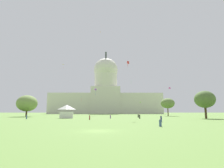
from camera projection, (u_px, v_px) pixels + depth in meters
ground_plane at (98, 131)px, 25.85m from camera, size 800.00×800.00×0.00m
capitol_building at (106, 95)px, 216.01m from camera, size 129.20×28.68×74.81m
event_tent at (67, 111)px, 74.39m from camera, size 5.94×5.06×5.41m
tree_east_far at (205, 99)px, 71.15m from camera, size 11.10×11.04×10.74m
tree_east_mid at (168, 103)px, 110.08m from camera, size 11.21×11.17×10.63m
tree_west_far at (27, 103)px, 96.78m from camera, size 11.99×12.75×11.24m
person_denim_mid_right at (27, 117)px, 66.46m from camera, size 0.49×0.49×1.63m
person_denim_back_right at (160, 123)px, 33.40m from camera, size 0.47×0.47×1.46m
person_black_edge_east at (138, 116)px, 83.73m from camera, size 0.62×0.62×1.62m
person_black_deep_crowd at (140, 117)px, 69.83m from camera, size 0.61×0.61×1.61m
person_purple_near_tent at (110, 117)px, 71.71m from camera, size 0.50×0.50×1.56m
person_navy_front_left at (161, 119)px, 47.78m from camera, size 0.56×0.56×1.71m
person_maroon_front_center at (90, 118)px, 59.88m from camera, size 0.45×0.45×1.61m
kite_magenta_low at (170, 88)px, 106.56m from camera, size 1.19×1.19×0.94m
kite_gold_mid at (63, 65)px, 106.56m from camera, size 1.66×1.53×2.36m
kite_lime_low at (140, 103)px, 190.59m from camera, size 0.68×0.37×2.72m
kite_violet_low at (96, 89)px, 120.00m from camera, size 1.41×1.39×4.21m
kite_cyan_mid at (131, 81)px, 174.11m from camera, size 1.63×1.72×4.13m
kite_blue_low at (82, 97)px, 171.76m from camera, size 1.16×1.46×3.85m
kite_orange_high at (100, 32)px, 106.31m from camera, size 0.19×0.74×0.93m
kite_red_mid at (128, 63)px, 65.45m from camera, size 0.95×0.91×2.16m
kite_green_mid at (99, 81)px, 153.58m from camera, size 0.11×0.89×1.05m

